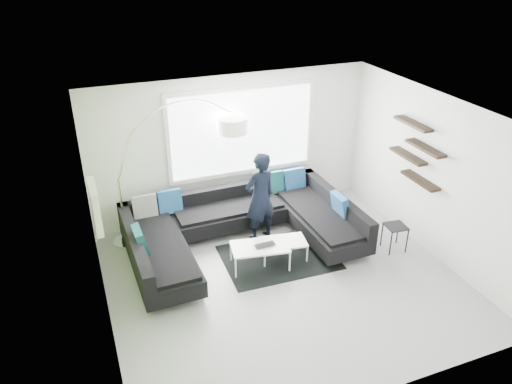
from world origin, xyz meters
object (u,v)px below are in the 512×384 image
sectional_sofa (243,230)px  side_table (394,238)px  person (260,197)px  laptop (266,247)px  coffee_table (272,252)px  arc_lamp (118,180)px

sectional_sofa → side_table: sectional_sofa is taller
person → laptop: 1.02m
coffee_table → arc_lamp: bearing=155.4°
sectional_sofa → coffee_table: 0.67m
sectional_sofa → coffee_table: sectional_sofa is taller
side_table → laptop: side_table is taller
sectional_sofa → arc_lamp: arc_lamp is taller
arc_lamp → person: 2.48m
side_table → person: size_ratio=0.28×
sectional_sofa → arc_lamp: (-1.93, 0.95, 0.91)m
sectional_sofa → arc_lamp: 2.33m
coffee_table → person: 1.02m
arc_lamp → laptop: size_ratio=7.30×
sectional_sofa → laptop: 0.70m
sectional_sofa → laptop: size_ratio=11.38×
coffee_table → sectional_sofa: bearing=128.1°
coffee_table → arc_lamp: arc_lamp is taller
coffee_table → person: person is taller
sectional_sofa → person: size_ratio=2.33×
person → laptop: person is taller
laptop → person: bearing=73.7°
coffee_table → arc_lamp: size_ratio=0.48×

